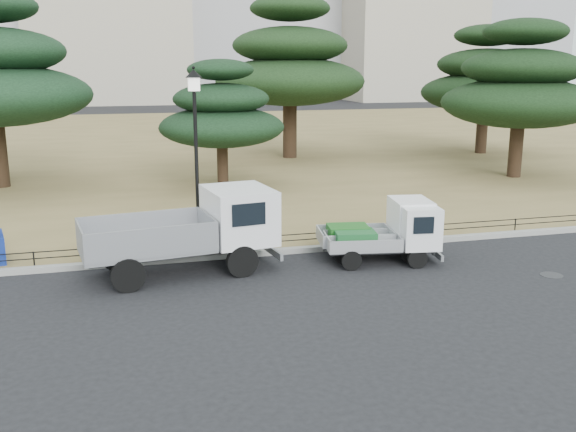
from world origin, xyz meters
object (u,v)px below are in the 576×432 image
object	(u,v)px
truck_kei_rear	(390,235)
truck_kei_front	(384,229)
truck_large	(191,228)
street_lamp	(195,131)

from	to	relation	value
truck_kei_rear	truck_kei_front	bearing A→B (deg)	96.08
truck_large	street_lamp	distance (m)	2.82
truck_large	truck_kei_front	size ratio (longest dim) A/B	1.58
truck_kei_rear	street_lamp	world-z (taller)	street_lamp
street_lamp	truck_kei_rear	bearing A→B (deg)	-20.11
street_lamp	truck_kei_front	bearing A→B (deg)	-14.42
truck_large	truck_kei_rear	size ratio (longest dim) A/B	1.61
truck_kei_rear	truck_large	bearing A→B (deg)	-177.21
truck_large	truck_kei_front	bearing A→B (deg)	-8.61
street_lamp	truck_large	bearing A→B (deg)	-104.87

